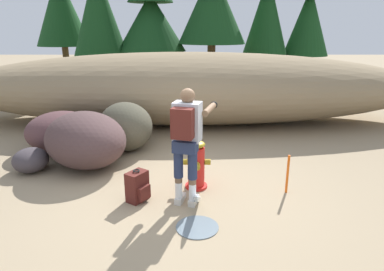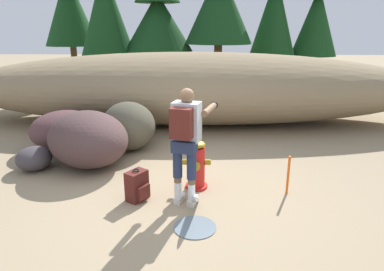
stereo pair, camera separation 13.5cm
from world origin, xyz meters
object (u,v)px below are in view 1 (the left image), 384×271
fire_hydrant (197,165)px  spare_backpack (138,187)px  utility_worker (188,133)px  boulder_small (126,126)px  boulder_mid (63,131)px  survey_stake (288,174)px  boulder_large (86,140)px  boulder_outlier (32,160)px

fire_hydrant → spare_backpack: size_ratio=1.71×
utility_worker → boulder_small: size_ratio=1.35×
boulder_mid → survey_stake: 4.47m
boulder_large → utility_worker: bearing=-36.5°
fire_hydrant → boulder_large: boulder_large is taller
utility_worker → boulder_mid: bearing=65.2°
utility_worker → survey_stake: size_ratio=2.71×
utility_worker → boulder_outlier: size_ratio=2.43×
spare_backpack → survey_stake: bearing=41.4°
boulder_outlier → survey_stake: size_ratio=1.11×
utility_worker → boulder_outlier: bearing=83.7°
boulder_small → survey_stake: boulder_small is taller
boulder_mid → survey_stake: boulder_mid is taller
spare_backpack → survey_stake: size_ratio=0.78×
survey_stake → utility_worker: bearing=-169.2°
boulder_mid → boulder_outlier: 1.12m
boulder_small → boulder_outlier: 1.85m
boulder_large → boulder_outlier: bearing=-164.6°
fire_hydrant → boulder_large: size_ratio=0.49×
utility_worker → boulder_small: (-1.27, 2.21, -0.55)m
fire_hydrant → spare_backpack: bearing=-153.1°
utility_worker → boulder_large: utility_worker is taller
boulder_mid → boulder_small: (1.29, 0.03, 0.09)m
utility_worker → survey_stake: 1.68m
boulder_small → spare_backpack: bearing=-75.6°
boulder_outlier → survey_stake: (4.20, -0.81, 0.10)m
survey_stake → boulder_small: bearing=145.0°
boulder_large → boulder_outlier: (-0.90, -0.25, -0.29)m
spare_backpack → survey_stake: (2.20, 0.25, 0.08)m
boulder_large → boulder_small: (0.55, 0.87, -0.01)m
survey_stake → spare_backpack: bearing=-173.6°
utility_worker → survey_stake: utility_worker is taller
fire_hydrant → utility_worker: 0.82m
boulder_mid → boulder_small: size_ratio=1.15×
spare_backpack → boulder_small: 2.27m
fire_hydrant → boulder_small: boulder_small is taller
spare_backpack → boulder_mid: bearing=165.6°
fire_hydrant → survey_stake: size_ratio=1.34×
boulder_outlier → survey_stake: bearing=-11.0°
boulder_large → survey_stake: (3.30, -1.06, -0.19)m
utility_worker → survey_stake: (1.49, 0.28, -0.73)m
fire_hydrant → boulder_outlier: 2.92m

